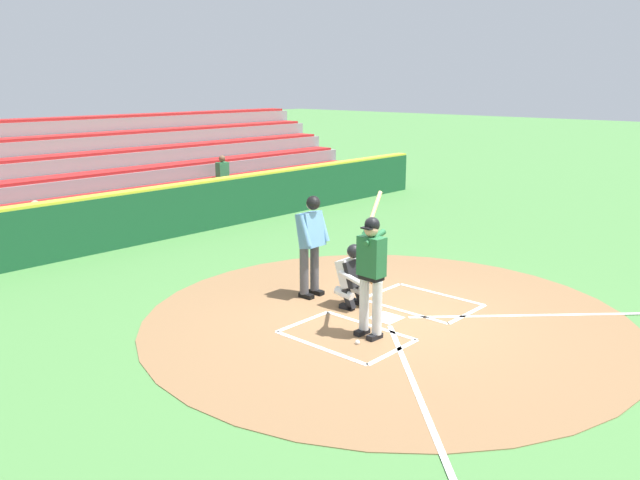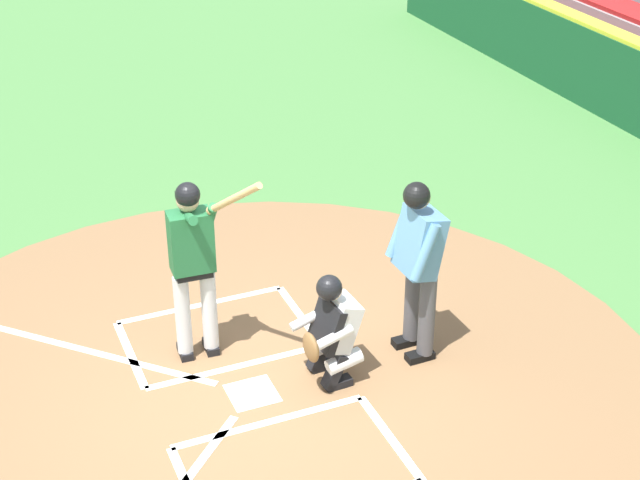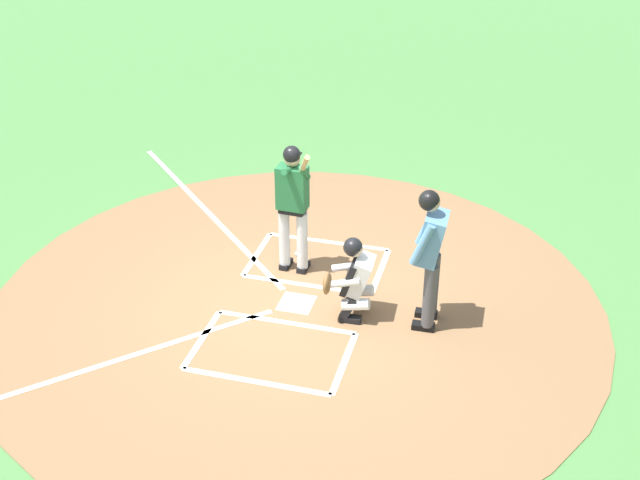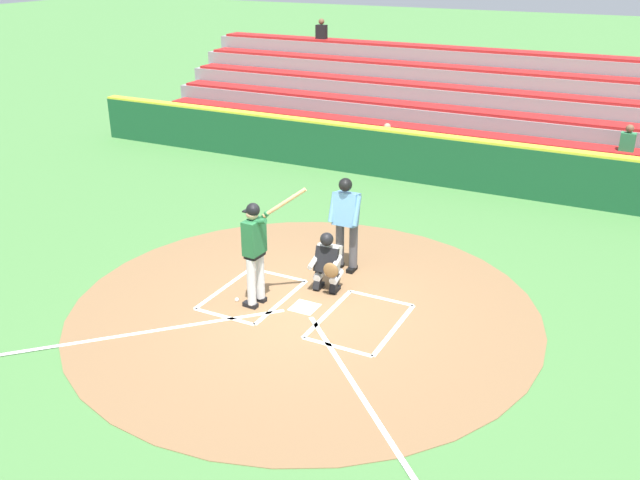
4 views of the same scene
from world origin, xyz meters
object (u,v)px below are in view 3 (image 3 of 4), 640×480
at_px(catcher, 353,277).
at_px(batter, 293,200).
at_px(baseball, 297,254).
at_px(plate_umpire, 430,250).

bearing_deg(catcher, batter, 50.70).
bearing_deg(baseball, batter, -170.10).
xyz_separation_m(batter, catcher, (-0.84, -1.03, -0.51)).
distance_m(catcher, plate_umpire, 1.05).
height_order(batter, baseball, batter).
bearing_deg(batter, plate_umpire, -111.51).
bearing_deg(plate_umpire, baseball, 60.33).
height_order(batter, plate_umpire, batter).
distance_m(batter, catcher, 1.43).
height_order(catcher, baseball, catcher).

